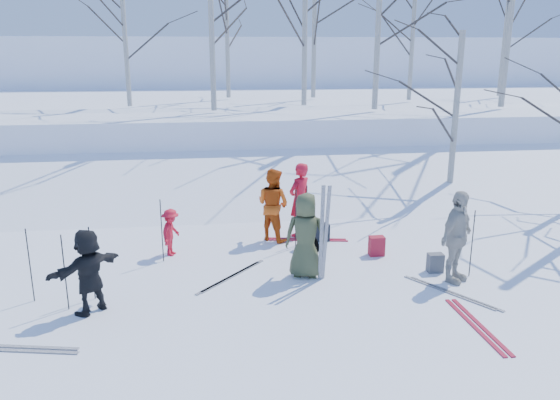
{
  "coord_description": "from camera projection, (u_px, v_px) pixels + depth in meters",
  "views": [
    {
      "loc": [
        -1.37,
        -9.18,
        4.26
      ],
      "look_at": [
        0.0,
        1.5,
        1.3
      ],
      "focal_mm": 35.0,
      "sensor_mm": 36.0,
      "label": 1
    }
  ],
  "objects": [
    {
      "name": "ground",
      "position": [
        290.0,
        289.0,
        10.08
      ],
      "size": [
        120.0,
        120.0,
        0.0
      ],
      "primitive_type": "plane",
      "color": "white",
      "rests_on": "ground"
    },
    {
      "name": "snow_ramp",
      "position": [
        257.0,
        189.0,
        16.74
      ],
      "size": [
        70.0,
        9.49,
        4.12
      ],
      "primitive_type": "cube",
      "rotation": [
        0.3,
        0.0,
        0.0
      ],
      "color": "white",
      "rests_on": "ground"
    },
    {
      "name": "snow_plateau",
      "position": [
        239.0,
        121.0,
        26.07
      ],
      "size": [
        70.0,
        18.0,
        2.2
      ],
      "primitive_type": "cube",
      "color": "white",
      "rests_on": "ground"
    },
    {
      "name": "far_hill",
      "position": [
        225.0,
        78.0,
        45.89
      ],
      "size": [
        90.0,
        30.0,
        6.0
      ],
      "primitive_type": "cube",
      "color": "white",
      "rests_on": "ground"
    },
    {
      "name": "skier_olive_center",
      "position": [
        306.0,
        235.0,
        10.45
      ],
      "size": [
        0.93,
        0.73,
        1.67
      ],
      "primitive_type": "imported",
      "rotation": [
        0.0,
        0.0,
        2.88
      ],
      "color": "#3D4529",
      "rests_on": "ground"
    },
    {
      "name": "skier_red_north",
      "position": [
        300.0,
        200.0,
        12.77
      ],
      "size": [
        0.76,
        0.73,
        1.76
      ],
      "primitive_type": "imported",
      "rotation": [
        0.0,
        0.0,
        3.82
      ],
      "color": "red",
      "rests_on": "ground"
    },
    {
      "name": "skier_redor_behind",
      "position": [
        273.0,
        205.0,
        12.51
      ],
      "size": [
        1.04,
        1.03,
        1.69
      ],
      "primitive_type": "imported",
      "rotation": [
        0.0,
        0.0,
        2.38
      ],
      "color": "#CA4B0F",
      "rests_on": "ground"
    },
    {
      "name": "skier_red_seated",
      "position": [
        171.0,
        232.0,
        11.64
      ],
      "size": [
        0.59,
        0.75,
        1.02
      ],
      "primitive_type": "imported",
      "rotation": [
        0.0,
        0.0,
        1.22
      ],
      "color": "red",
      "rests_on": "ground"
    },
    {
      "name": "skier_cream_east",
      "position": [
        457.0,
        237.0,
        10.2
      ],
      "size": [
        1.08,
        0.99,
        1.78
      ],
      "primitive_type": "imported",
      "rotation": [
        0.0,
        0.0,
        0.68
      ],
      "color": "beige",
      "rests_on": "ground"
    },
    {
      "name": "skier_grey_west",
      "position": [
        89.0,
        271.0,
        9.03
      ],
      "size": [
        1.26,
        1.27,
        1.46
      ],
      "primitive_type": "imported",
      "rotation": [
        0.0,
        0.0,
        3.94
      ],
      "color": "black",
      "rests_on": "ground"
    },
    {
      "name": "dog",
      "position": [
        310.0,
        240.0,
        11.91
      ],
      "size": [
        0.62,
        0.62,
        0.51
      ],
      "primitive_type": "imported",
      "rotation": [
        0.0,
        0.0,
        3.92
      ],
      "color": "black",
      "rests_on": "ground"
    },
    {
      "name": "upright_ski_left",
      "position": [
        322.0,
        233.0,
        10.21
      ],
      "size": [
        0.08,
        0.16,
        1.9
      ],
      "primitive_type": "cube",
      "rotation": [
        0.07,
        0.0,
        0.07
      ],
      "color": "silver",
      "rests_on": "ground"
    },
    {
      "name": "upright_ski_right",
      "position": [
        326.0,
        233.0,
        10.21
      ],
      "size": [
        0.13,
        0.23,
        1.89
      ],
      "primitive_type": "cube",
      "rotation": [
        0.1,
        0.0,
        0.3
      ],
      "color": "silver",
      "rests_on": "ground"
    },
    {
      "name": "ski_pair_a",
      "position": [
        306.0,
        239.0,
        12.69
      ],
      "size": [
        0.86,
        1.97,
        0.02
      ],
      "primitive_type": null,
      "rotation": [
        0.0,
        0.0,
        1.39
      ],
      "color": "maroon",
      "rests_on": "ground"
    },
    {
      "name": "ski_pair_b",
      "position": [
        451.0,
        293.0,
        9.9
      ],
      "size": [
        1.94,
        2.08,
        0.02
      ],
      "primitive_type": null,
      "rotation": [
        0.0,
        0.0,
        0.58
      ],
      "color": "silver",
      "rests_on": "ground"
    },
    {
      "name": "ski_pair_c",
      "position": [
        232.0,
        276.0,
        10.62
      ],
      "size": [
        2.08,
        2.1,
        0.02
      ],
      "primitive_type": null,
      "rotation": [
        0.0,
        0.0,
        -0.72
      ],
      "color": "silver",
      "rests_on": "ground"
    },
    {
      "name": "ski_pair_d",
      "position": [
        16.0,
        349.0,
        8.05
      ],
      "size": [
        0.94,
        1.98,
        0.02
      ],
      "primitive_type": null,
      "rotation": [
        0.0,
        0.0,
        1.37
      ],
      "color": "silver",
      "rests_on": "ground"
    },
    {
      "name": "ski_pair_e",
      "position": [
        477.0,
        326.0,
        8.72
      ],
      "size": [
        0.3,
        1.91,
        0.02
      ],
      "primitive_type": null,
      "rotation": [
        0.0,
        0.0,
        0.03
      ],
      "color": "maroon",
      "rests_on": "ground"
    },
    {
      "name": "ski_pole_a",
      "position": [
        162.0,
        231.0,
        11.23
      ],
      "size": [
        0.02,
        0.02,
        1.34
      ],
      "primitive_type": "cylinder",
      "color": "black",
      "rests_on": "ground"
    },
    {
      "name": "ski_pole_b",
      "position": [
        92.0,
        263.0,
        9.52
      ],
      "size": [
        0.02,
        0.02,
        1.34
      ],
      "primitive_type": "cylinder",
      "color": "black",
      "rests_on": "ground"
    },
    {
      "name": "ski_pole_c",
      "position": [
        472.0,
        244.0,
        10.49
      ],
      "size": [
        0.02,
        0.02,
        1.34
      ],
      "primitive_type": "cylinder",
      "color": "black",
      "rests_on": "ground"
    },
    {
      "name": "ski_pole_d",
      "position": [
        65.0,
        273.0,
        9.12
      ],
      "size": [
        0.02,
        0.02,
        1.34
      ],
      "primitive_type": "cylinder",
      "color": "black",
      "rests_on": "ground"
    },
    {
      "name": "ski_pole_e",
      "position": [
        296.0,
        219.0,
        12.02
      ],
      "size": [
        0.02,
        0.02,
        1.34
      ],
      "primitive_type": "cylinder",
      "color": "black",
      "rests_on": "ground"
    },
    {
      "name": "ski_pole_f",
      "position": [
        30.0,
        265.0,
        9.43
      ],
      "size": [
        0.02,
        0.02,
        1.34
      ],
      "primitive_type": "cylinder",
      "color": "black",
      "rests_on": "ground"
    },
    {
      "name": "ski_pole_g",
      "position": [
        307.0,
        214.0,
        12.36
      ],
      "size": [
        0.02,
        0.02,
        1.34
      ],
      "primitive_type": "cylinder",
      "color": "black",
      "rests_on": "ground"
    },
    {
      "name": "backpack_red",
      "position": [
        377.0,
        246.0,
        11.7
      ],
      "size": [
        0.32,
        0.22,
        0.42
      ],
      "primitive_type": "cube",
      "color": "maroon",
      "rests_on": "ground"
    },
    {
      "name": "backpack_grey",
      "position": [
        435.0,
        263.0,
        10.82
      ],
      "size": [
        0.3,
        0.2,
        0.38
      ],
      "primitive_type": "cube",
      "color": "#4F5156",
      "rests_on": "ground"
    },
    {
      "name": "backpack_dark",
      "position": [
        322.0,
        232.0,
        12.62
      ],
      "size": [
        0.34,
        0.24,
        0.4
      ],
      "primitive_type": "cube",
      "color": "black",
      "rests_on": "ground"
    },
    {
      "name": "birch_plateau_a",
      "position": [
        505.0,
        32.0,
        24.87
      ],
      "size": [
        4.6,
        4.6,
        5.71
      ],
      "primitive_type": null,
      "color": "silver",
      "rests_on": "snow_plateau"
    },
    {
      "name": "birch_plateau_b",
      "position": [
        379.0,
        17.0,
        18.95
      ],
      "size": [
        5.03,
        5.03,
        6.33
      ],
      "primitive_type": null,
      "color": "silver",
      "rests_on": "snow_plateau"
    },
    {
      "name": "birch_plateau_c",
      "position": [
        305.0,
        22.0,
        20.45
      ],
      "size": [
        4.92,
        4.92,
        6.17
      ],
      "primitive_type": null,
      "color": "silver",
      "rests_on": "snow_plateau"
    },
    {
      "name": "birch_plateau_d",
      "position": [
        125.0,
        40.0,
        20.22
      ],
      "size": [
        4.02,
        4.02,
        4.89
      ],
      "primitive_type": null,
      "color": "silver",
      "rests_on": "snow_plateau"
    },
    {
      "name": "birch_plateau_e",
      "position": [
        413.0,
        38.0,
        22.81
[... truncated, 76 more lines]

